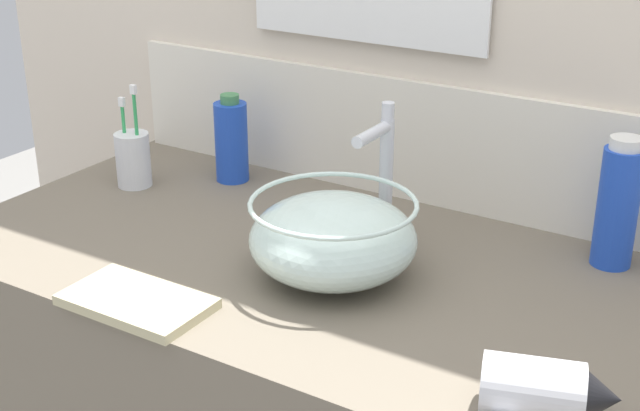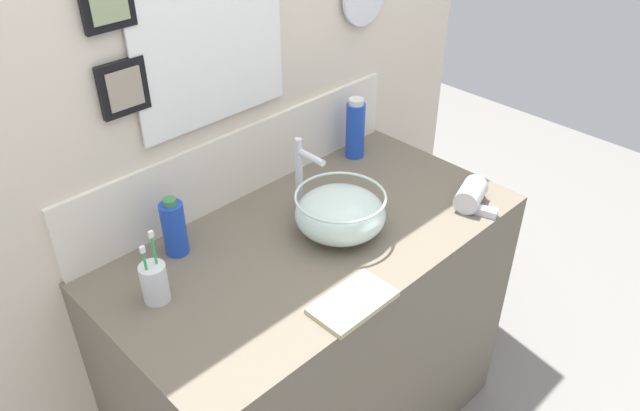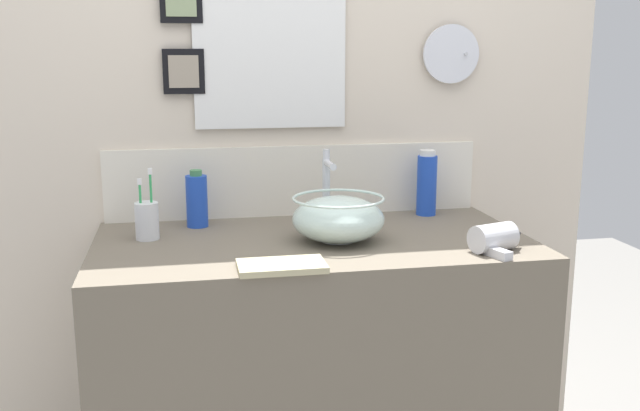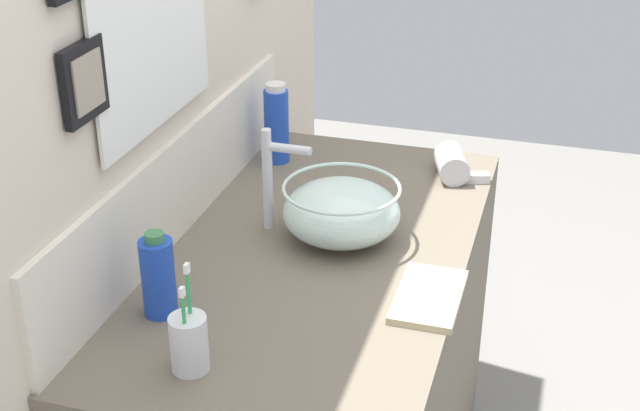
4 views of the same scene
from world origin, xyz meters
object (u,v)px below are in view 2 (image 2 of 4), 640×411
(shampoo_bottle, at_px, (174,228))
(hair_drier, at_px, (473,193))
(glass_bowl_sink, at_px, (340,213))
(hand_towel, at_px, (353,302))
(toothbrush_cup, at_px, (155,282))
(faucet, at_px, (302,171))
(spray_bottle, at_px, (355,129))

(shampoo_bottle, bearing_deg, hair_drier, -28.94)
(glass_bowl_sink, height_order, hand_towel, glass_bowl_sink)
(hair_drier, xyz_separation_m, hand_towel, (-0.61, -0.05, -0.03))
(hair_drier, relative_size, toothbrush_cup, 0.85)
(faucet, xyz_separation_m, spray_bottle, (0.37, 0.12, -0.03))
(hand_towel, bearing_deg, toothbrush_cup, 133.06)
(hand_towel, bearing_deg, glass_bowl_sink, 50.18)
(faucet, bearing_deg, hair_drier, -40.42)
(spray_bottle, bearing_deg, shampoo_bottle, -178.38)
(faucet, distance_m, spray_bottle, 0.39)
(toothbrush_cup, height_order, spray_bottle, spray_bottle)
(glass_bowl_sink, distance_m, hair_drier, 0.45)
(glass_bowl_sink, height_order, toothbrush_cup, toothbrush_cup)
(spray_bottle, distance_m, shampoo_bottle, 0.76)
(hair_drier, distance_m, toothbrush_cup, 1.00)
(faucet, distance_m, hair_drier, 0.55)
(shampoo_bottle, bearing_deg, toothbrush_cup, -138.83)
(toothbrush_cup, distance_m, shampoo_bottle, 0.20)
(glass_bowl_sink, xyz_separation_m, spray_bottle, (0.37, 0.28, 0.04))
(toothbrush_cup, relative_size, hand_towel, 0.94)
(faucet, relative_size, hand_towel, 1.10)
(hair_drier, height_order, toothbrush_cup, toothbrush_cup)
(glass_bowl_sink, bearing_deg, hand_towel, -129.82)
(faucet, relative_size, shampoo_bottle, 1.37)
(faucet, xyz_separation_m, toothbrush_cup, (-0.54, -0.03, -0.08))
(hair_drier, bearing_deg, toothbrush_cup, 161.68)
(toothbrush_cup, distance_m, hand_towel, 0.51)
(glass_bowl_sink, xyz_separation_m, toothbrush_cup, (-0.54, 0.13, -0.01))
(faucet, bearing_deg, toothbrush_cup, -176.57)
(glass_bowl_sink, relative_size, hair_drier, 1.49)
(faucet, height_order, spray_bottle, faucet)
(glass_bowl_sink, xyz_separation_m, faucet, (-0.00, 0.16, 0.07))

